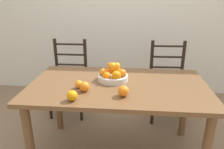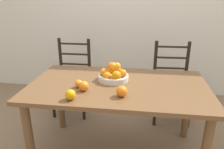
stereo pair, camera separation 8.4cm
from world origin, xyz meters
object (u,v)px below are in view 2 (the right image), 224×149
fruit_bowl (113,75)px  chair_right (171,83)px  orange_loose_0 (122,91)px  orange_loose_3 (70,95)px  orange_loose_1 (79,84)px  chair_left (72,78)px  orange_loose_2 (84,86)px

fruit_bowl → chair_right: size_ratio=0.30×
fruit_bowl → orange_loose_0: 0.33m
chair_right → orange_loose_3: bearing=-130.3°
orange_loose_1 → chair_left: (-0.35, 0.87, -0.30)m
fruit_bowl → chair_right: chair_right is taller
orange_loose_0 → orange_loose_3: 0.38m
orange_loose_0 → chair_left: 1.26m
orange_loose_0 → chair_left: chair_left is taller
orange_loose_2 → chair_left: 1.06m
orange_loose_1 → chair_right: size_ratio=0.07×
orange_loose_2 → orange_loose_3: (-0.06, -0.16, -0.00)m
orange_loose_2 → orange_loose_0: bearing=-11.1°
fruit_bowl → chair_left: chair_left is taller
orange_loose_3 → chair_left: (-0.35, 1.10, -0.31)m
orange_loose_3 → orange_loose_0: bearing=16.0°
fruit_bowl → chair_left: (-0.61, 0.68, -0.32)m
orange_loose_2 → fruit_bowl: bearing=51.0°
orange_loose_3 → fruit_bowl: bearing=58.0°
orange_loose_2 → chair_right: bearing=49.0°
orange_loose_0 → orange_loose_1: size_ratio=1.28×
orange_loose_1 → orange_loose_0: bearing=-18.0°
orange_loose_3 → chair_left: 1.19m
orange_loose_2 → chair_right: chair_right is taller
orange_loose_0 → orange_loose_2: size_ratio=1.05×
orange_loose_2 → chair_right: size_ratio=0.09×
orange_loose_0 → orange_loose_3: bearing=-164.0°
orange_loose_0 → orange_loose_2: bearing=168.9°
chair_right → chair_left: bearing=178.0°
fruit_bowl → chair_right: (0.60, 0.68, -0.32)m
orange_loose_2 → orange_loose_3: bearing=-109.0°
orange_loose_3 → orange_loose_2: bearing=71.0°
fruit_bowl → orange_loose_3: (-0.26, -0.42, -0.01)m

